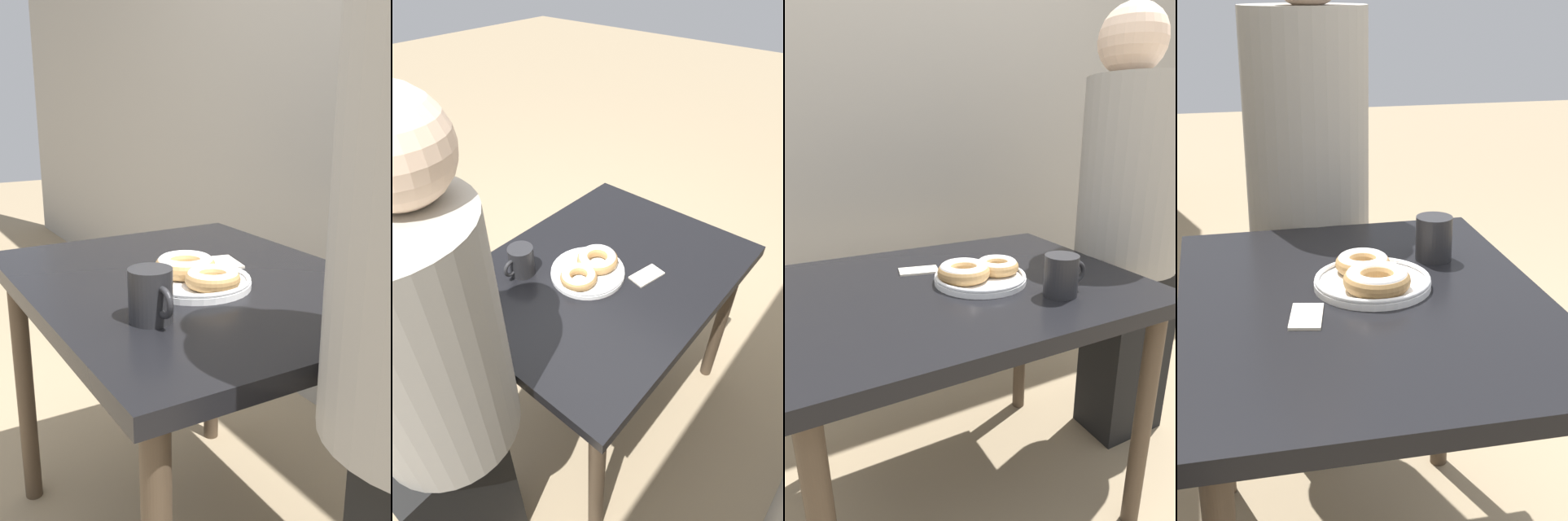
{
  "view_description": "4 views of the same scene",
  "coord_description": "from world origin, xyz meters",
  "views": [
    {
      "loc": [
        1.1,
        -0.31,
        1.16
      ],
      "look_at": [
        0.05,
        0.3,
        0.81
      ],
      "focal_mm": 40.0,
      "sensor_mm": 36.0,
      "label": 1
    },
    {
      "loc": [
        0.83,
        0.95,
        1.65
      ],
      "look_at": [
        0.05,
        0.3,
        0.81
      ],
      "focal_mm": 28.0,
      "sensor_mm": 36.0,
      "label": 2
    },
    {
      "loc": [
        -0.42,
        -0.61,
        1.13
      ],
      "look_at": [
        0.05,
        0.3,
        0.81
      ],
      "focal_mm": 28.0,
      "sensor_mm": 36.0,
      "label": 3
    },
    {
      "loc": [
        -1.32,
        0.61,
        1.34
      ],
      "look_at": [
        0.05,
        0.3,
        0.81
      ],
      "focal_mm": 50.0,
      "sensor_mm": 36.0,
      "label": 4
    }
  ],
  "objects": [
    {
      "name": "donut_plate",
      "position": [
        0.05,
        0.3,
        0.77
      ],
      "size": [
        0.29,
        0.25,
        0.06
      ],
      "color": "white",
      "rests_on": "dining_table"
    },
    {
      "name": "napkin",
      "position": [
        -0.07,
        0.46,
        0.75
      ],
      "size": [
        0.12,
        0.08,
        0.01
      ],
      "color": "beige",
      "rests_on": "dining_table"
    },
    {
      "name": "person_figure",
      "position": [
        0.66,
        0.36,
        0.8
      ],
      "size": [
        0.38,
        0.34,
        1.49
      ],
      "color": "black",
      "rests_on": "ground_plane"
    },
    {
      "name": "coffee_mug",
      "position": [
        0.19,
        0.13,
        0.8
      ],
      "size": [
        0.12,
        0.08,
        0.1
      ],
      "color": "#232326",
      "rests_on": "dining_table"
    },
    {
      "name": "dining_table",
      "position": [
        0.0,
        0.33,
        0.65
      ],
      "size": [
        0.96,
        0.74,
        0.75
      ],
      "color": "black",
      "rests_on": "ground_plane"
    }
  ]
}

